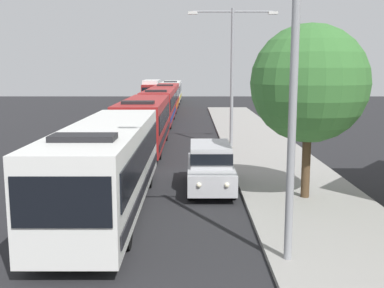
{
  "coord_description": "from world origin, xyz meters",
  "views": [
    {
      "loc": [
        1.65,
        -2.78,
        4.99
      ],
      "look_at": [
        1.62,
        16.62,
        1.81
      ],
      "focal_mm": 43.5,
      "sensor_mm": 36.0,
      "label": 1
    }
  ],
  "objects_px": {
    "white_suv": "(211,165)",
    "bus_second_in_line": "(145,122)",
    "bus_rear": "(172,91)",
    "bus_lead": "(108,163)",
    "bus_fourth_in_line": "(167,96)",
    "roadside_tree": "(310,84)",
    "bus_middle": "(160,105)",
    "box_truck_oncoming": "(152,90)",
    "streetlamp_mid": "(233,64)",
    "streetlamp_near": "(295,63)"
  },
  "relations": [
    {
      "from": "bus_lead",
      "to": "bus_rear",
      "type": "height_order",
      "value": "same"
    },
    {
      "from": "white_suv",
      "to": "streetlamp_mid",
      "type": "bearing_deg",
      "value": 80.27
    },
    {
      "from": "bus_second_in_line",
      "to": "roadside_tree",
      "type": "relative_size",
      "value": 1.77
    },
    {
      "from": "bus_middle",
      "to": "streetlamp_mid",
      "type": "relative_size",
      "value": 1.48
    },
    {
      "from": "roadside_tree",
      "to": "box_truck_oncoming",
      "type": "bearing_deg",
      "value": 100.91
    },
    {
      "from": "bus_second_in_line",
      "to": "streetlamp_mid",
      "type": "xyz_separation_m",
      "value": [
        5.4,
        0.01,
        3.54
      ]
    },
    {
      "from": "bus_fourth_in_line",
      "to": "roadside_tree",
      "type": "xyz_separation_m",
      "value": [
        7.23,
        -37.52,
        2.73
      ]
    },
    {
      "from": "bus_lead",
      "to": "white_suv",
      "type": "distance_m",
      "value": 4.76
    },
    {
      "from": "white_suv",
      "to": "bus_second_in_line",
      "type": "bearing_deg",
      "value": 110.47
    },
    {
      "from": "bus_fourth_in_line",
      "to": "bus_rear",
      "type": "bearing_deg",
      "value": 90.0
    },
    {
      "from": "bus_second_in_line",
      "to": "bus_fourth_in_line",
      "type": "bearing_deg",
      "value": 90.0
    },
    {
      "from": "bus_lead",
      "to": "streetlamp_near",
      "type": "bearing_deg",
      "value": -40.47
    },
    {
      "from": "bus_rear",
      "to": "bus_middle",
      "type": "bearing_deg",
      "value": -90.0
    },
    {
      "from": "streetlamp_mid",
      "to": "streetlamp_near",
      "type": "bearing_deg",
      "value": -90.0
    },
    {
      "from": "bus_lead",
      "to": "bus_second_in_line",
      "type": "distance_m",
      "value": 12.84
    },
    {
      "from": "bus_middle",
      "to": "roadside_tree",
      "type": "height_order",
      "value": "roadside_tree"
    },
    {
      "from": "box_truck_oncoming",
      "to": "streetlamp_near",
      "type": "distance_m",
      "value": 61.11
    },
    {
      "from": "bus_rear",
      "to": "box_truck_oncoming",
      "type": "relative_size",
      "value": 1.45
    },
    {
      "from": "white_suv",
      "to": "streetlamp_near",
      "type": "distance_m",
      "value": 8.73
    },
    {
      "from": "bus_fourth_in_line",
      "to": "streetlamp_mid",
      "type": "xyz_separation_m",
      "value": [
        5.4,
        -25.85,
        3.54
      ]
    },
    {
      "from": "box_truck_oncoming",
      "to": "streetlamp_mid",
      "type": "relative_size",
      "value": 0.96
    },
    {
      "from": "white_suv",
      "to": "box_truck_oncoming",
      "type": "height_order",
      "value": "box_truck_oncoming"
    },
    {
      "from": "bus_rear",
      "to": "box_truck_oncoming",
      "type": "distance_m",
      "value": 5.33
    },
    {
      "from": "bus_second_in_line",
      "to": "streetlamp_near",
      "type": "bearing_deg",
      "value": -72.8
    },
    {
      "from": "bus_fourth_in_line",
      "to": "roadside_tree",
      "type": "height_order",
      "value": "roadside_tree"
    },
    {
      "from": "bus_middle",
      "to": "streetlamp_near",
      "type": "distance_m",
      "value": 31.22
    },
    {
      "from": "bus_second_in_line",
      "to": "bus_rear",
      "type": "bearing_deg",
      "value": 90.0
    },
    {
      "from": "bus_rear",
      "to": "white_suv",
      "type": "height_order",
      "value": "bus_rear"
    },
    {
      "from": "bus_second_in_line",
      "to": "streetlamp_near",
      "type": "relative_size",
      "value": 1.41
    },
    {
      "from": "bus_second_in_line",
      "to": "box_truck_oncoming",
      "type": "height_order",
      "value": "bus_second_in_line"
    },
    {
      "from": "white_suv",
      "to": "box_truck_oncoming",
      "type": "bearing_deg",
      "value": 97.54
    },
    {
      "from": "bus_second_in_line",
      "to": "bus_rear",
      "type": "height_order",
      "value": "same"
    },
    {
      "from": "bus_middle",
      "to": "streetlamp_near",
      "type": "xyz_separation_m",
      "value": [
        5.4,
        -30.56,
        3.4
      ]
    },
    {
      "from": "bus_rear",
      "to": "bus_second_in_line",
      "type": "bearing_deg",
      "value": -90.0
    },
    {
      "from": "white_suv",
      "to": "bus_lead",
      "type": "bearing_deg",
      "value": -141.6
    },
    {
      "from": "bus_fourth_in_line",
      "to": "white_suv",
      "type": "xyz_separation_m",
      "value": [
        3.7,
        -35.77,
        -0.66
      ]
    },
    {
      "from": "bus_lead",
      "to": "white_suv",
      "type": "relative_size",
      "value": 2.36
    },
    {
      "from": "bus_fourth_in_line",
      "to": "bus_rear",
      "type": "height_order",
      "value": "same"
    },
    {
      "from": "bus_lead",
      "to": "bus_fourth_in_line",
      "type": "height_order",
      "value": "same"
    },
    {
      "from": "bus_middle",
      "to": "white_suv",
      "type": "xyz_separation_m",
      "value": [
        3.7,
        -23.02,
        -0.66
      ]
    },
    {
      "from": "streetlamp_mid",
      "to": "roadside_tree",
      "type": "height_order",
      "value": "streetlamp_mid"
    },
    {
      "from": "bus_middle",
      "to": "box_truck_oncoming",
      "type": "relative_size",
      "value": 1.54
    },
    {
      "from": "bus_second_in_line",
      "to": "roadside_tree",
      "type": "distance_m",
      "value": 13.98
    },
    {
      "from": "streetlamp_near",
      "to": "box_truck_oncoming",
      "type": "bearing_deg",
      "value": 98.2
    },
    {
      "from": "streetlamp_mid",
      "to": "bus_middle",
      "type": "bearing_deg",
      "value": 112.39
    },
    {
      "from": "bus_fourth_in_line",
      "to": "streetlamp_mid",
      "type": "relative_size",
      "value": 1.45
    },
    {
      "from": "bus_lead",
      "to": "bus_rear",
      "type": "distance_m",
      "value": 51.61
    },
    {
      "from": "bus_middle",
      "to": "roadside_tree",
      "type": "relative_size",
      "value": 1.92
    },
    {
      "from": "bus_lead",
      "to": "bus_fourth_in_line",
      "type": "distance_m",
      "value": 38.7
    },
    {
      "from": "bus_lead",
      "to": "roadside_tree",
      "type": "xyz_separation_m",
      "value": [
        7.23,
        1.18,
        2.73
      ]
    }
  ]
}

